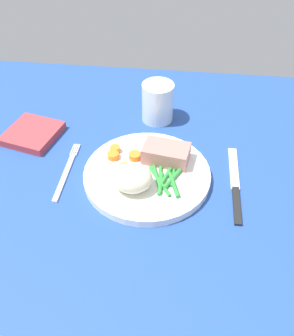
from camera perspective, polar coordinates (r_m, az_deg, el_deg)
name	(u,v)px	position (r cm, az deg, el deg)	size (l,w,h in cm)	color
dining_table	(156,187)	(71.98, 1.34, -3.01)	(120.00, 90.00, 2.00)	#234793
dinner_plate	(147,175)	(71.87, 0.00, -1.05)	(24.67, 24.67, 1.60)	white
meat_portion	(166,153)	(72.84, 2.96, 2.27)	(8.99, 5.44, 3.40)	#B2756B
mashed_potatoes	(132,178)	(66.70, -2.34, -1.54)	(7.47, 6.56, 4.87)	beige
carrot_slices	(123,157)	(73.68, -3.81, 1.66)	(6.71, 7.44, 1.26)	orange
green_beans	(166,179)	(69.43, 2.97, -1.73)	(6.90, 9.17, 0.88)	#2D8C38
fork	(67,171)	(75.19, -12.33, -0.49)	(1.44, 16.60, 0.40)	silver
knife	(235,185)	(72.69, 13.47, -2.60)	(1.70, 20.50, 0.64)	black
water_glass	(158,105)	(85.51, 1.65, 9.76)	(7.23, 7.23, 9.04)	silver
napkin	(33,134)	(85.49, -17.29, 5.12)	(10.66, 10.87, 1.71)	#B2383D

